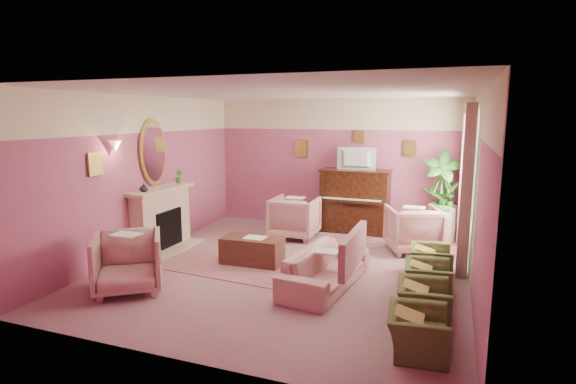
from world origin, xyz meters
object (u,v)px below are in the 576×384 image
(coffee_table, at_px, (252,251))
(olive_chair_d, at_px, (431,256))
(piano, at_px, (355,202))
(olive_chair_b, at_px, (423,296))
(olive_chair_a, at_px, (418,325))
(floral_armchair_left, at_px, (295,215))
(side_table, at_px, (443,223))
(floral_armchair_front, at_px, (128,259))
(television, at_px, (356,157))
(sofa, at_px, (326,261))
(olive_chair_c, at_px, (427,274))
(floral_armchair_right, at_px, (413,227))

(coffee_table, bearing_deg, olive_chair_d, 9.18)
(piano, relative_size, olive_chair_d, 1.98)
(piano, distance_m, olive_chair_b, 4.23)
(coffee_table, distance_m, olive_chair_d, 2.86)
(olive_chair_b, bearing_deg, olive_chair_a, -90.00)
(floral_armchair_left, height_order, side_table, floral_armchair_left)
(floral_armchair_front, relative_size, olive_chair_b, 1.31)
(piano, distance_m, television, 0.95)
(piano, relative_size, coffee_table, 1.40)
(television, relative_size, floral_armchair_front, 0.87)
(piano, relative_size, television, 1.75)
(piano, bearing_deg, sofa, -85.27)
(coffee_table, height_order, side_table, side_table)
(floral_armchair_left, height_order, olive_chair_c, floral_armchair_left)
(side_table, bearing_deg, olive_chair_b, -91.62)
(sofa, bearing_deg, olive_chair_d, 35.68)
(olive_chair_a, bearing_deg, coffee_table, 144.65)
(olive_chair_b, relative_size, olive_chair_c, 1.00)
(floral_armchair_right, height_order, olive_chair_d, floral_armchair_right)
(floral_armchair_front, distance_m, olive_chair_b, 4.00)
(olive_chair_c, relative_size, olive_chair_d, 1.00)
(olive_chair_c, bearing_deg, floral_armchair_front, -161.68)
(floral_armchair_right, xyz_separation_m, olive_chair_b, (0.37, -2.83, -0.16))
(television, bearing_deg, floral_armchair_right, -37.36)
(olive_chair_c, bearing_deg, side_table, 87.94)
(olive_chair_a, distance_m, side_table, 4.65)
(floral_armchair_left, relative_size, side_table, 1.32)
(piano, height_order, sofa, piano)
(sofa, bearing_deg, olive_chair_a, -46.10)
(floral_armchair_right, xyz_separation_m, floral_armchair_front, (-3.59, -3.32, 0.00))
(television, xyz_separation_m, side_table, (1.78, 0.01, -1.25))
(olive_chair_b, xyz_separation_m, olive_chair_d, (0.00, 1.64, 0.00))
(floral_armchair_left, xyz_separation_m, side_table, (2.81, 0.85, -0.11))
(coffee_table, relative_size, olive_chair_b, 1.42)
(floral_armchair_front, xyz_separation_m, olive_chair_c, (3.97, 1.31, -0.16))
(olive_chair_b, height_order, olive_chair_c, same)
(television, xyz_separation_m, floral_armchair_left, (-1.04, -0.84, -1.14))
(piano, height_order, side_table, piano)
(coffee_table, distance_m, olive_chair_a, 3.46)
(piano, xyz_separation_m, olive_chair_c, (1.67, -3.05, -0.34))
(piano, xyz_separation_m, floral_armchair_front, (-2.30, -4.36, -0.19))
(olive_chair_b, xyz_separation_m, olive_chair_c, (0.00, 0.82, 0.00))
(piano, bearing_deg, olive_chair_c, -61.32)
(floral_armchair_left, distance_m, floral_armchair_front, 3.70)
(floral_armchair_right, height_order, olive_chair_c, floral_armchair_right)
(sofa, relative_size, side_table, 2.66)
(piano, bearing_deg, floral_armchair_front, -117.79)
(coffee_table, height_order, sofa, sofa)
(sofa, xyz_separation_m, olive_chair_a, (1.40, -1.45, -0.07))
(olive_chair_b, bearing_deg, television, 113.59)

